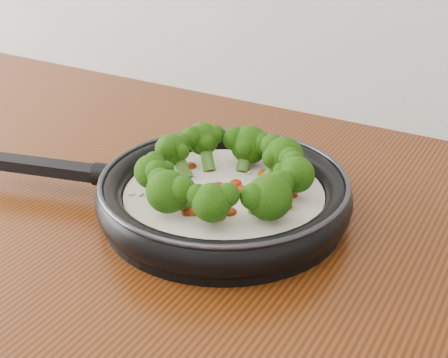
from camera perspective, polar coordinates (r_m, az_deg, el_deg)
The scene contains 1 object.
skillet at distance 0.75m, azimuth -0.11°, elevation -1.08°, with size 0.52×0.39×0.09m.
Camera 1 is at (0.46, 0.54, 1.29)m, focal length 48.74 mm.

